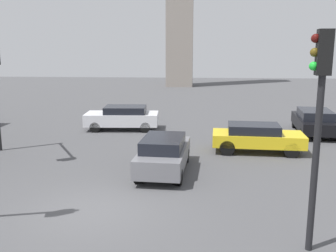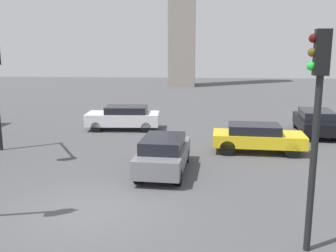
{
  "view_description": "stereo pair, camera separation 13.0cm",
  "coord_description": "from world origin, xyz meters",
  "px_view_note": "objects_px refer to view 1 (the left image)",
  "views": [
    {
      "loc": [
        3.07,
        -10.63,
        4.81
      ],
      "look_at": [
        1.89,
        4.9,
        1.62
      ],
      "focal_mm": 40.85,
      "sensor_mm": 36.0,
      "label": 1
    },
    {
      "loc": [
        3.2,
        -10.62,
        4.81
      ],
      "look_at": [
        1.89,
        4.9,
        1.62
      ],
      "focal_mm": 40.85,
      "sensor_mm": 36.0,
      "label": 2
    }
  ],
  "objects_px": {
    "car_0": "(164,154)",
    "car_3": "(314,121)",
    "car_1": "(123,117)",
    "traffic_light_1": "(319,101)",
    "car_2": "(257,137)"
  },
  "relations": [
    {
      "from": "car_0",
      "to": "car_3",
      "type": "relative_size",
      "value": 0.91
    },
    {
      "from": "car_1",
      "to": "car_0",
      "type": "bearing_deg",
      "value": 108.51
    },
    {
      "from": "car_1",
      "to": "car_3",
      "type": "xyz_separation_m",
      "value": [
        11.07,
        -0.42,
        -0.01
      ]
    },
    {
      "from": "car_3",
      "to": "car_1",
      "type": "bearing_deg",
      "value": 93.52
    },
    {
      "from": "car_1",
      "to": "traffic_light_1",
      "type": "bearing_deg",
      "value": 114.63
    },
    {
      "from": "car_0",
      "to": "car_3",
      "type": "xyz_separation_m",
      "value": [
        7.92,
        7.45,
        -0.01
      ]
    },
    {
      "from": "car_0",
      "to": "car_2",
      "type": "bearing_deg",
      "value": -47.38
    },
    {
      "from": "car_2",
      "to": "car_0",
      "type": "bearing_deg",
      "value": -137.71
    },
    {
      "from": "car_1",
      "to": "car_2",
      "type": "relative_size",
      "value": 1.03
    },
    {
      "from": "car_2",
      "to": "car_1",
      "type": "bearing_deg",
      "value": 151.09
    },
    {
      "from": "traffic_light_1",
      "to": "car_0",
      "type": "bearing_deg",
      "value": -48.96
    },
    {
      "from": "traffic_light_1",
      "to": "car_1",
      "type": "relative_size",
      "value": 1.18
    },
    {
      "from": "car_3",
      "to": "car_2",
      "type": "bearing_deg",
      "value": 142.89
    },
    {
      "from": "car_1",
      "to": "car_3",
      "type": "height_order",
      "value": "car_3"
    },
    {
      "from": "car_2",
      "to": "car_3",
      "type": "xyz_separation_m",
      "value": [
        3.83,
        4.14,
        0.02
      ]
    }
  ]
}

